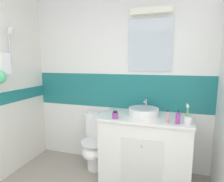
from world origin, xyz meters
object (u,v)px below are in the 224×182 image
Objects in this scene: soap_dispenser at (178,118)px; sink_basin at (144,111)px; toilet at (96,143)px; toothpaste_tube_upright at (168,117)px; hair_gel_jar at (115,115)px; toothbrush_cup at (188,119)px.

sink_basin is at bearing 152.35° from soap_dispenser.
toilet is 1.15m from toothpaste_tube_upright.
soap_dispenser is 0.11m from toothpaste_tube_upright.
sink_basin is 4.57× the size of hair_gel_jar.
hair_gel_jar is (0.36, -0.27, 0.53)m from toilet.
toothbrush_cup is 1.51× the size of toothpaste_tube_upright.
toilet is at bearing 143.05° from hair_gel_jar.
soap_dispenser is at bearing 2.14° from hair_gel_jar.
toothbrush_cup is 0.21m from toothpaste_tube_upright.
toilet is 1.32m from toothbrush_cup.
toilet is 4.81× the size of soap_dispenser.
toothpaste_tube_upright reaches higher than hair_gel_jar.
toothbrush_cup is (0.51, -0.21, 0.00)m from sink_basin.
toothbrush_cup reaches higher than soap_dispenser.
toothbrush_cup is at bearing 1.59° from soap_dispenser.
toilet is 3.46× the size of toothbrush_cup.
sink_basin is 0.54× the size of toilet.
toilet is 1.23m from soap_dispenser.
toothbrush_cup is 1.39× the size of soap_dispenser.
soap_dispenser is (0.41, -0.21, 0.01)m from sink_basin.
toothpaste_tube_upright is at bearing -15.16° from toilet.
soap_dispenser is at bearing 8.16° from toothpaste_tube_upright.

